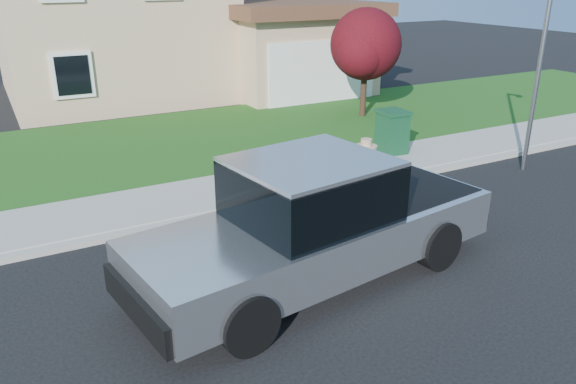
% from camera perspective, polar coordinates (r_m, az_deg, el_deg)
% --- Properties ---
extents(ground, '(80.00, 80.00, 0.00)m').
position_cam_1_polar(ground, '(9.78, 5.09, -7.49)').
color(ground, black).
rests_on(ground, ground).
extents(curb, '(40.00, 0.20, 0.12)m').
position_cam_1_polar(curb, '(12.46, 1.61, -0.54)').
color(curb, gray).
rests_on(curb, ground).
extents(sidewalk, '(40.00, 2.00, 0.15)m').
position_cam_1_polar(sidewalk, '(13.35, -0.75, 1.07)').
color(sidewalk, gray).
rests_on(sidewalk, ground).
extents(lawn, '(40.00, 7.00, 0.10)m').
position_cam_1_polar(lawn, '(17.27, -7.78, 5.53)').
color(lawn, '#164112').
rests_on(lawn, ground).
extents(house, '(14.00, 11.30, 6.85)m').
position_cam_1_polar(house, '(24.30, -14.52, 17.09)').
color(house, tan).
rests_on(house, ground).
extents(pickup_truck, '(6.53, 2.98, 2.07)m').
position_cam_1_polar(pickup_truck, '(8.99, 2.90, -3.23)').
color(pickup_truck, black).
rests_on(pickup_truck, ground).
extents(woman, '(0.68, 0.57, 1.76)m').
position_cam_1_polar(woman, '(11.11, 7.74, 0.77)').
color(woman, tan).
rests_on(woman, ground).
extents(ornamental_tree, '(2.61, 2.36, 3.59)m').
position_cam_1_polar(ornamental_tree, '(19.39, 7.96, 14.32)').
color(ornamental_tree, black).
rests_on(ornamental_tree, lawn).
extents(trash_bin, '(0.77, 0.87, 1.15)m').
position_cam_1_polar(trash_bin, '(15.43, 10.52, 6.09)').
color(trash_bin, '#103C20').
rests_on(trash_bin, sidewalk).
extents(street_lamp, '(0.32, 0.62, 4.76)m').
position_cam_1_polar(street_lamp, '(15.02, 24.42, 11.91)').
color(street_lamp, slate).
rests_on(street_lamp, ground).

